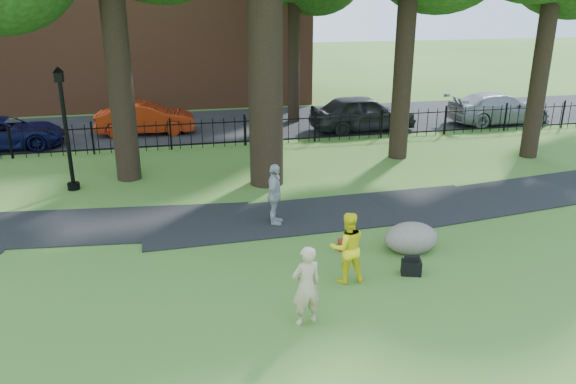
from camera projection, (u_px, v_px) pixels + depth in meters
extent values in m
plane|color=#3C6D26|center=(325.00, 283.00, 12.31)|extent=(120.00, 120.00, 0.00)
cube|color=black|center=(321.00, 215.00, 16.10)|extent=(36.07, 3.85, 0.03)
cube|color=black|center=(233.00, 124.00, 27.02)|extent=(80.00, 7.00, 0.02)
cube|color=black|center=(244.00, 121.00, 23.00)|extent=(44.00, 0.04, 0.04)
cube|color=black|center=(245.00, 141.00, 23.28)|extent=(44.00, 0.04, 0.04)
cylinder|color=black|center=(265.00, 19.00, 16.97)|extent=(1.10, 1.10, 10.50)
cylinder|color=black|center=(116.00, 42.00, 17.67)|extent=(0.80, 0.80, 9.10)
cylinder|color=black|center=(405.00, 45.00, 20.28)|extent=(0.70, 0.70, 8.40)
cylinder|color=black|center=(544.00, 50.00, 20.44)|extent=(0.64, 0.64, 8.05)
imported|color=tan|center=(306.00, 286.00, 10.56)|extent=(0.66, 0.50, 1.62)
imported|color=yellow|center=(347.00, 247.00, 12.16)|extent=(0.80, 0.63, 1.62)
imported|color=#A6A6AB|center=(275.00, 195.00, 15.15)|extent=(0.73, 1.09, 1.72)
ellipsoid|color=#6D685A|center=(411.00, 236.00, 13.75)|extent=(1.60, 1.41, 0.77)
cylinder|color=black|center=(67.00, 137.00, 17.58)|extent=(0.13, 0.13, 3.45)
cylinder|color=black|center=(74.00, 186.00, 18.13)|extent=(0.39, 0.39, 0.22)
cube|color=black|center=(59.00, 77.00, 16.95)|extent=(0.26, 0.26, 0.32)
cone|color=black|center=(58.00, 69.00, 16.87)|extent=(0.35, 0.35, 0.17)
cube|color=black|center=(411.00, 268.00, 12.65)|extent=(0.51, 0.40, 0.33)
cube|color=maroon|center=(347.00, 245.00, 13.85)|extent=(0.40, 0.26, 0.27)
imported|color=#AC290D|center=(145.00, 118.00, 25.02)|extent=(4.35, 1.67, 1.41)
imported|color=#0B0E3A|center=(5.00, 133.00, 22.72)|extent=(4.64, 2.24, 1.27)
imported|color=black|center=(363.00, 113.00, 25.60)|extent=(4.90, 2.14, 1.64)
imported|color=#96999F|center=(499.00, 108.00, 27.03)|extent=(5.10, 2.19, 1.46)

